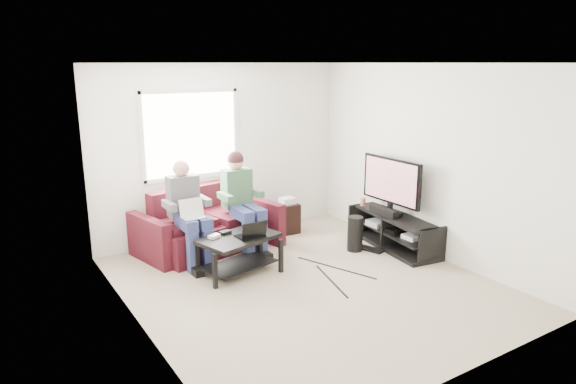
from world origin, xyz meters
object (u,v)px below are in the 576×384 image
Objects in this scene: sofa at (207,227)px; tv_stand at (394,233)px; end_table at (287,217)px; coffee_table at (239,246)px; tv at (391,182)px; subwoofer at (355,234)px.

sofa reaches higher than tv_stand.
sofa is at bearing -179.58° from end_table.
coffee_table is (-0.01, -1.02, 0.04)m from sofa.
tv reaches higher than subwoofer.
coffee_table is 2.18× the size of subwoofer.
sofa reaches higher than end_table.
tv is (2.29, -0.29, 0.59)m from coffee_table.
sofa is at bearing 89.22° from coffee_table.
subwoofer is (1.74, -1.19, -0.07)m from sofa.
sofa is at bearing 150.25° from tv.
tv is at bearing -7.11° from coffee_table.
tv is at bearing 91.47° from tv_stand.
subwoofer is at bearing -34.20° from sofa.
end_table is at bearing 107.57° from subwoofer.
tv_stand is at bearing -9.54° from coffee_table.
tv is at bearing -55.16° from end_table.
tv is 0.89m from subwoofer.
sofa is 1.33× the size of tv_stand.
sofa is 1.88× the size of coffee_table.
end_table reaches higher than coffee_table.
end_table is at bearing 36.66° from coffee_table.
subwoofer is (1.76, -0.17, -0.11)m from coffee_table.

